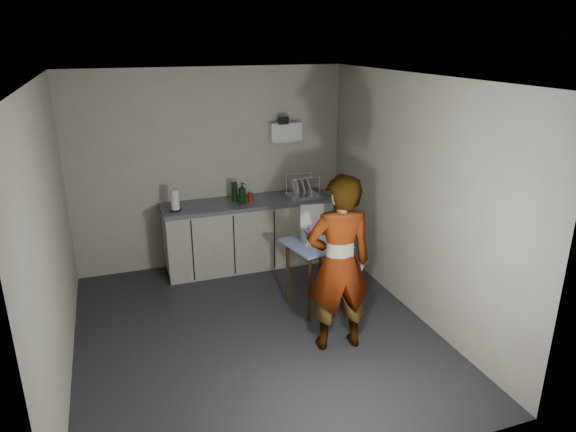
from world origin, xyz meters
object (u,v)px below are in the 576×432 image
object	(u,v)px
dark_bottle	(234,192)
side_table	(316,251)
dish_rack	(302,191)
soda_can	(250,197)
soap_bottle	(242,193)
paper_towel	(175,201)
bakery_box	(314,233)
standing_man	(339,264)
kitchen_counter	(249,235)

from	to	relation	value
dark_bottle	side_table	bearing A→B (deg)	-68.24
dish_rack	soda_can	bearing A→B (deg)	-179.98
soap_bottle	paper_towel	bearing A→B (deg)	179.94
side_table	bakery_box	distance (m)	0.20
dish_rack	bakery_box	size ratio (longest dim) A/B	1.10
standing_man	paper_towel	bearing A→B (deg)	-53.03
dark_bottle	dish_rack	distance (m)	0.92
dish_rack	standing_man	bearing A→B (deg)	-101.71
standing_man	paper_towel	xyz separation A→B (m)	(-1.26, 2.09, 0.14)
dark_bottle	standing_man	bearing A→B (deg)	-77.83
kitchen_counter	dish_rack	distance (m)	0.93
standing_man	bakery_box	xyz separation A→B (m)	(0.10, 0.87, -0.01)
soap_bottle	soda_can	distance (m)	0.15
kitchen_counter	bakery_box	bearing A→B (deg)	-72.39
paper_towel	side_table	bearing A→B (deg)	-44.01
dish_rack	side_table	bearing A→B (deg)	-104.70
side_table	soda_can	bearing A→B (deg)	94.00
soap_bottle	dark_bottle	size ratio (longest dim) A/B	1.07
dark_bottle	dish_rack	size ratio (longest dim) A/B	0.62
side_table	soap_bottle	size ratio (longest dim) A/B	2.90
kitchen_counter	paper_towel	xyz separation A→B (m)	(-0.95, -0.08, 0.61)
side_table	soap_bottle	distance (m)	1.43
soda_can	bakery_box	distance (m)	1.33
soap_bottle	bakery_box	xyz separation A→B (m)	(0.50, -1.22, -0.17)
soda_can	side_table	bearing A→B (deg)	-74.52
kitchen_counter	bakery_box	world-z (taller)	bakery_box
paper_towel	dish_rack	xyz separation A→B (m)	(1.70, 0.05, -0.06)
side_table	standing_man	world-z (taller)	standing_man
dark_bottle	bakery_box	xyz separation A→B (m)	(0.58, -1.33, -0.16)
paper_towel	bakery_box	world-z (taller)	paper_towel
side_table	standing_man	distance (m)	0.82
paper_towel	dish_rack	bearing A→B (deg)	1.58
soap_bottle	standing_man	bearing A→B (deg)	-79.12
soda_can	paper_towel	xyz separation A→B (m)	(-0.97, -0.05, 0.06)
soap_bottle	paper_towel	distance (m)	0.85
bakery_box	kitchen_counter	bearing A→B (deg)	116.04
soda_can	dish_rack	distance (m)	0.73
kitchen_counter	side_table	world-z (taller)	kitchen_counter
side_table	dark_bottle	xyz separation A→B (m)	(-0.56, 1.41, 0.34)
soap_bottle	dish_rack	world-z (taller)	dish_rack
standing_man	paper_towel	world-z (taller)	standing_man
side_table	standing_man	bearing A→B (deg)	-107.96
kitchen_counter	bakery_box	distance (m)	1.44
dark_bottle	dish_rack	world-z (taller)	dish_rack
paper_towel	soap_bottle	bearing A→B (deg)	-0.06
side_table	dish_rack	size ratio (longest dim) A/B	1.92
standing_man	dish_rack	size ratio (longest dim) A/B	4.30
kitchen_counter	dark_bottle	bearing A→B (deg)	167.50
standing_man	soap_bottle	size ratio (longest dim) A/B	6.48
paper_towel	dark_bottle	bearing A→B (deg)	8.34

